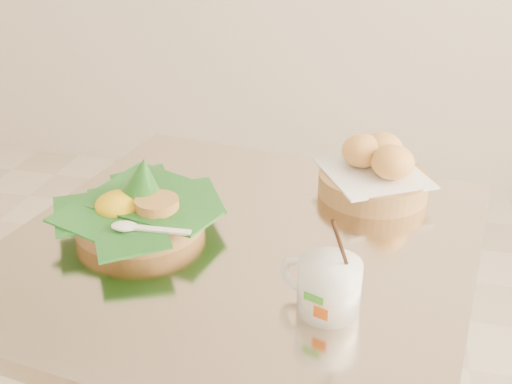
% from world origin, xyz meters
% --- Properties ---
extents(cafe_table, '(0.79, 0.79, 0.75)m').
position_xyz_m(cafe_table, '(0.19, 0.00, 0.53)').
color(cafe_table, gray).
rests_on(cafe_table, floor).
extents(rice_basket, '(0.26, 0.26, 0.13)m').
position_xyz_m(rice_basket, '(0.02, 0.01, 0.78)').
color(rice_basket, '#A17B45').
rests_on(rice_basket, cafe_table).
extents(bread_basket, '(0.23, 0.23, 0.10)m').
position_xyz_m(bread_basket, '(0.38, 0.22, 0.79)').
color(bread_basket, '#A17B45').
rests_on(bread_basket, cafe_table).
extents(coffee_mug, '(0.11, 0.09, 0.14)m').
position_xyz_m(coffee_mug, '(0.34, -0.13, 0.79)').
color(coffee_mug, white).
rests_on(coffee_mug, cafe_table).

